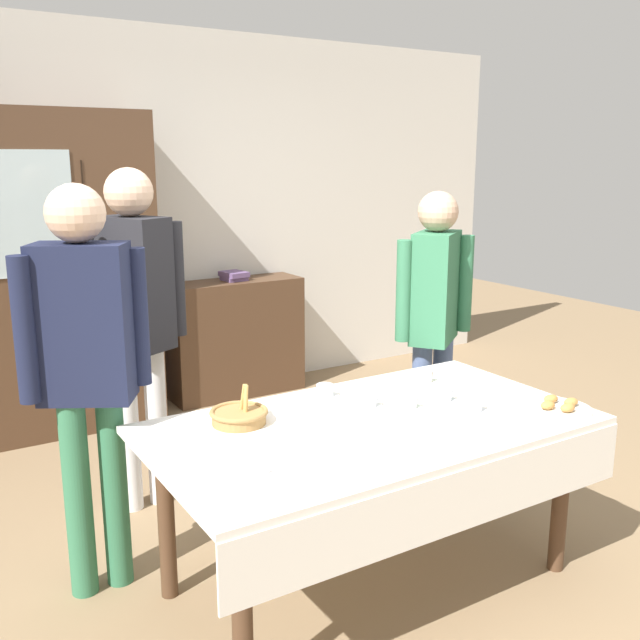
{
  "coord_description": "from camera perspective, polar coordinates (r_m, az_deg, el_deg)",
  "views": [
    {
      "loc": [
        -1.63,
        -2.43,
        1.79
      ],
      "look_at": [
        0.0,
        0.2,
        1.09
      ],
      "focal_mm": 39.87,
      "sensor_mm": 36.0,
      "label": 1
    }
  ],
  "objects": [
    {
      "name": "ground_plane",
      "position": [
        3.43,
        1.85,
        -18.64
      ],
      "size": [
        12.0,
        12.0,
        0.0
      ],
      "primitive_type": "plane",
      "color": "#846B4C",
      "rests_on": "ground"
    },
    {
      "name": "back_wall",
      "position": [
        5.35,
        -14.06,
        7.75
      ],
      "size": [
        6.4,
        0.1,
        2.7
      ],
      "primitive_type": "cube",
      "color": "silver",
      "rests_on": "ground"
    },
    {
      "name": "dining_table",
      "position": [
        2.96,
        4.5,
        -10.01
      ],
      "size": [
        1.82,
        1.0,
        0.74
      ],
      "color": "#4C3321",
      "rests_on": "ground"
    },
    {
      "name": "wall_cabinet",
      "position": [
        4.9,
        -22.85,
        3.11
      ],
      "size": [
        1.67,
        0.46,
        2.09
      ],
      "color": "#4C3321",
      "rests_on": "ground"
    },
    {
      "name": "bookshelf_low",
      "position": [
        5.49,
        -6.78,
        -1.42
      ],
      "size": [
        1.03,
        0.35,
        0.89
      ],
      "color": "#4C3321",
      "rests_on": "ground"
    },
    {
      "name": "book_stack",
      "position": [
        5.39,
        -6.92,
        3.54
      ],
      "size": [
        0.19,
        0.22,
        0.07
      ],
      "color": "#664C7A",
      "rests_on": "bookshelf_low"
    },
    {
      "name": "tea_cup_back_edge",
      "position": [
        3.22,
        0.4,
        -5.78
      ],
      "size": [
        0.13,
        0.13,
        0.06
      ],
      "color": "white",
      "rests_on": "dining_table"
    },
    {
      "name": "tea_cup_near_right",
      "position": [
        3.21,
        9.85,
        -6.01
      ],
      "size": [
        0.13,
        0.13,
        0.06
      ],
      "color": "white",
      "rests_on": "dining_table"
    },
    {
      "name": "tea_cup_mid_right",
      "position": [
        3.1,
        7.08,
        -6.66
      ],
      "size": [
        0.13,
        0.13,
        0.06
      ],
      "color": "white",
      "rests_on": "dining_table"
    },
    {
      "name": "tea_cup_front_edge",
      "position": [
        3.11,
        12.21,
        -6.8
      ],
      "size": [
        0.13,
        0.13,
        0.06
      ],
      "color": "white",
      "rests_on": "dining_table"
    },
    {
      "name": "tea_cup_mid_left",
      "position": [
        3.09,
        3.87,
        -6.61
      ],
      "size": [
        0.13,
        0.13,
        0.06
      ],
      "color": "white",
      "rests_on": "dining_table"
    },
    {
      "name": "tea_cup_center",
      "position": [
        3.46,
        8.37,
        -4.61
      ],
      "size": [
        0.13,
        0.13,
        0.06
      ],
      "color": "white",
      "rests_on": "dining_table"
    },
    {
      "name": "bread_basket",
      "position": [
        2.93,
        -6.51,
        -7.61
      ],
      "size": [
        0.24,
        0.24,
        0.16
      ],
      "color": "#9E7542",
      "rests_on": "dining_table"
    },
    {
      "name": "pastry_plate",
      "position": [
        3.24,
        18.61,
        -6.62
      ],
      "size": [
        0.28,
        0.28,
        0.05
      ],
      "color": "white",
      "rests_on": "dining_table"
    },
    {
      "name": "spoon_far_left",
      "position": [
        2.5,
        -4.74,
        -12.12
      ],
      "size": [
        0.12,
        0.02,
        0.01
      ],
      "color": "silver",
      "rests_on": "dining_table"
    },
    {
      "name": "spoon_back_edge",
      "position": [
        3.31,
        13.91,
        -6.05
      ],
      "size": [
        0.12,
        0.02,
        0.01
      ],
      "color": "silver",
      "rests_on": "dining_table"
    },
    {
      "name": "spoon_front_edge",
      "position": [
        2.75,
        -9.39,
        -9.83
      ],
      "size": [
        0.12,
        0.02,
        0.01
      ],
      "color": "silver",
      "rests_on": "dining_table"
    },
    {
      "name": "person_beside_shelf",
      "position": [
        2.97,
        -18.29,
        -2.46
      ],
      "size": [
        0.52,
        0.35,
        1.7
      ],
      "color": "#33704C",
      "rests_on": "ground"
    },
    {
      "name": "person_behind_table_right",
      "position": [
        3.64,
        -14.59,
        1.11
      ],
      "size": [
        0.52,
        0.41,
        1.75
      ],
      "color": "silver",
      "rests_on": "ground"
    },
    {
      "name": "person_by_cabinet",
      "position": [
        3.95,
        9.18,
        0.93
      ],
      "size": [
        0.52,
        0.38,
        1.62
      ],
      "color": "slate",
      "rests_on": "ground"
    }
  ]
}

